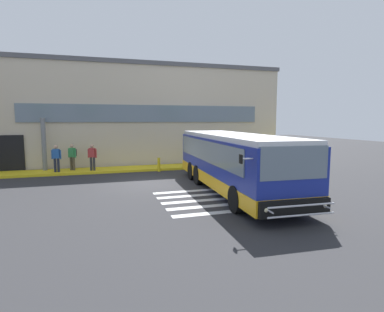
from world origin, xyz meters
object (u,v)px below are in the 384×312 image
passenger_near_column (56,157)px  safety_bollard_yellow (159,165)px  entry_support_column (44,144)px  bus_main_foreground (233,163)px  passenger_by_doorway (72,155)px  passenger_at_curb_edge (92,156)px

passenger_near_column → safety_bollard_yellow: (6.24, -0.82, -0.63)m
entry_support_column → bus_main_foreground: size_ratio=0.31×
entry_support_column → safety_bollard_yellow: (7.04, -1.80, -1.37)m
bus_main_foreground → passenger_by_doorway: (-7.58, 7.91, -0.22)m
entry_support_column → bus_main_foreground: 12.53m
bus_main_foreground → passenger_near_column: (-8.48, 7.42, -0.25)m
safety_bollard_yellow → passenger_by_doorway: bearing=166.3°
bus_main_foreground → passenger_at_curb_edge: (-6.37, 7.38, -0.25)m
entry_support_column → passenger_at_curb_edge: (2.91, -1.03, -0.74)m
entry_support_column → passenger_near_column: 1.47m
passenger_near_column → passenger_by_doorway: bearing=28.4°
passenger_near_column → safety_bollard_yellow: 6.32m
entry_support_column → passenger_near_column: bearing=-50.9°
safety_bollard_yellow → bus_main_foreground: bearing=-71.3°
passenger_near_column → safety_bollard_yellow: bearing=-7.5°
passenger_near_column → passenger_by_doorway: size_ratio=1.00×
bus_main_foreground → entry_support_column: bearing=137.8°
entry_support_column → passenger_at_curb_edge: entry_support_column is taller
bus_main_foreground → passenger_at_curb_edge: bearing=130.8°
entry_support_column → passenger_by_doorway: (1.70, -0.50, -0.71)m
passenger_at_curb_edge → safety_bollard_yellow: 4.24m
passenger_near_column → entry_support_column: bearing=129.1°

